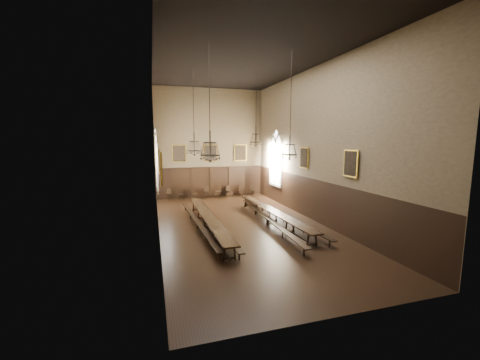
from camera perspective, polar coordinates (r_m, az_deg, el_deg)
name	(u,v)px	position (r m, az deg, el deg)	size (l,w,h in m)	color
floor	(242,226)	(16.81, 0.31, -8.88)	(9.00, 18.00, 0.02)	black
ceiling	(242,59)	(16.62, 0.34, 22.41)	(9.00, 18.00, 0.02)	black
wall_back	(210,143)	(24.85, -5.80, 7.07)	(9.00, 0.02, 9.00)	#765F48
wall_front	(345,153)	(7.93, 19.76, 4.94)	(9.00, 0.02, 9.00)	#765F48
wall_left	(156,146)	(15.40, -16.05, 6.31)	(0.02, 18.00, 9.00)	#765F48
wall_right	(315,145)	(17.94, 14.33, 6.56)	(0.02, 18.00, 9.00)	#765F48
wainscot_panelling	(242,204)	(16.49, 0.32, -4.69)	(9.00, 18.00, 2.50)	black
table_left	(209,223)	(16.13, -6.08, -8.22)	(0.71, 9.66, 0.75)	black
table_right	(273,216)	(17.49, 6.36, -6.99)	(0.98, 9.34, 0.73)	black
bench_left_outer	(198,224)	(16.35, -8.24, -8.41)	(0.70, 9.57, 0.43)	black
bench_left_inner	(217,224)	(16.25, -4.46, -8.46)	(0.38, 9.60, 0.43)	black
bench_right_inner	(267,220)	(16.97, 5.29, -7.69)	(0.82, 10.21, 0.46)	black
bench_right_outer	(284,218)	(17.57, 8.49, -7.29)	(0.84, 9.32, 0.42)	black
chair_0	(170,197)	(24.33, -13.47, -3.14)	(0.51, 0.51, 0.91)	black
chair_1	(181,196)	(24.48, -11.37, -3.05)	(0.45, 0.45, 0.86)	black
chair_2	(195,195)	(24.56, -8.78, -2.92)	(0.44, 0.44, 0.90)	black
chair_3	(207,194)	(24.75, -6.34, -2.77)	(0.47, 0.47, 0.92)	black
chair_4	(218,193)	(24.90, -4.27, -2.61)	(0.58, 0.58, 1.03)	black
chair_5	(229,193)	(25.14, -2.21, -2.56)	(0.48, 0.48, 0.93)	black
chair_6	(242,193)	(25.41, 0.32, -2.44)	(0.46, 0.46, 0.93)	black
chair_7	(252,192)	(25.76, 2.44, -2.35)	(0.47, 0.47, 0.86)	black
chandelier_back_left	(194,146)	(18.56, -8.86, 6.59)	(0.91, 0.91, 5.03)	black
chandelier_back_right	(256,137)	(19.24, 3.10, 8.25)	(0.82, 0.82, 4.49)	black
chandelier_front_left	(210,149)	(13.53, -5.81, 6.09)	(0.91, 0.91, 5.05)	black
chandelier_front_right	(290,147)	(14.51, 9.63, 6.35)	(0.76, 0.76, 5.04)	black
portrait_back_0	(179,154)	(24.39, -11.74, 5.05)	(1.10, 0.12, 1.40)	gold
portrait_back_1	(211,153)	(24.75, -5.71, 5.22)	(1.10, 0.12, 1.40)	gold
portrait_back_2	(240,153)	(25.37, 0.08, 5.32)	(1.10, 0.12, 1.40)	gold
portrait_left_0	(158,161)	(16.44, -15.53, 3.62)	(0.12, 1.00, 1.30)	gold
portrait_left_1	(161,169)	(11.95, -15.06, 2.13)	(0.12, 1.00, 1.30)	gold
portrait_right_0	(304,158)	(18.77, 12.34, 4.23)	(0.12, 1.00, 1.30)	gold
portrait_right_1	(351,163)	(15.01, 20.67, 3.02)	(0.12, 1.00, 1.30)	gold
window_right	(276,158)	(22.85, 6.95, 4.22)	(0.20, 2.20, 4.60)	white
window_left	(156,161)	(20.94, -15.91, 3.65)	(0.20, 2.20, 4.60)	white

